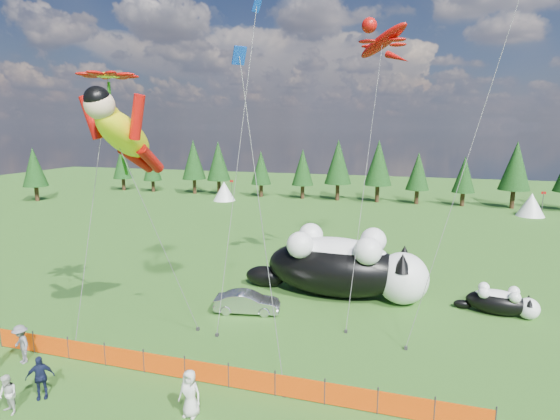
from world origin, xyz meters
name	(u,v)px	position (x,y,z in m)	size (l,w,h in m)	color
ground	(234,349)	(0.00, 0.00, 0.00)	(160.00, 160.00, 0.00)	#0B3609
safety_fence	(206,372)	(0.00, -3.00, 0.50)	(22.06, 0.06, 1.10)	#262626
tree_line	(353,174)	(0.00, 45.00, 4.00)	(90.00, 4.00, 8.00)	black
festival_tents	(434,200)	(11.00, 40.00, 1.40)	(50.00, 3.20, 2.80)	white
cat_large	(343,265)	(4.01, 8.33, 2.03)	(11.83, 4.51, 4.27)	black
cat_small	(501,302)	(13.12, 8.05, 0.77)	(4.49, 2.06, 1.63)	black
car	(247,302)	(-0.89, 4.17, 0.62)	(1.31, 3.76, 1.24)	silver
spectator_b	(7,395)	(-6.22, -6.90, 0.78)	(0.75, 0.44, 1.55)	silver
spectator_c	(40,377)	(-5.84, -5.75, 0.89)	(1.04, 0.53, 1.77)	#141A38
spectator_d	(21,344)	(-8.77, -3.88, 0.91)	(1.17, 0.61, 1.82)	slate
spectator_e	(190,393)	(0.34, -5.06, 0.91)	(0.89, 0.58, 1.82)	silver
superhero_kite	(124,135)	(-4.91, -0.71, 10.24)	(5.17, 5.53, 12.68)	#F9F20D
gecko_kite	(383,41)	(5.66, 11.53, 15.88)	(6.34, 11.50, 17.95)	#B40B09
flower_kite	(108,79)	(-6.69, 0.79, 12.89)	(3.56, 4.96, 13.31)	#B40B09
diamond_kite_a	(254,26)	(-1.09, 6.46, 16.18)	(0.61, 6.44, 18.35)	#0B3BAF
diamond_kite_c	(242,75)	(1.39, -1.96, 12.50)	(2.57, 1.51, 13.93)	#0B3BAF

